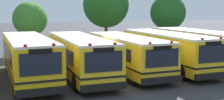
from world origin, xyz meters
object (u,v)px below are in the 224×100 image
object	(u,v)px
tree_1	(29,18)
tree_2	(105,4)
school_bus_4	(167,49)
tree_3	(169,12)
school_bus_3	(126,53)
school_bus_2	(79,55)
school_bus_1	(28,57)
school_bus_5	(203,47)

from	to	relation	value
tree_1	tree_2	distance (m)	7.85
school_bus_4	tree_1	size ratio (longest dim) A/B	2.00
tree_1	tree_3	world-z (taller)	tree_3
tree_1	tree_2	size ratio (longest dim) A/B	0.70
school_bus_4	tree_1	xyz separation A→B (m)	(-8.41, 10.88, 2.04)
school_bus_3	school_bus_2	bearing A→B (deg)	0.32
tree_2	school_bus_2	bearing A→B (deg)	-117.32
school_bus_1	tree_2	world-z (taller)	tree_2
school_bus_5	tree_2	world-z (taller)	tree_2
school_bus_5	tree_2	bearing A→B (deg)	-71.16
school_bus_2	tree_1	xyz separation A→B (m)	(-1.87, 11.02, 2.06)
school_bus_3	school_bus_5	distance (m)	6.52
tree_2	school_bus_1	bearing A→B (deg)	-129.11
school_bus_1	school_bus_4	xyz separation A→B (m)	(9.71, -0.11, -0.01)
school_bus_4	tree_1	distance (m)	13.91
school_bus_2	school_bus_3	xyz separation A→B (m)	(3.31, 0.04, -0.04)
school_bus_2	school_bus_4	world-z (taller)	school_bus_4
school_bus_5	tree_1	xyz separation A→B (m)	(-11.69, 10.78, 2.02)
school_bus_5	tree_2	distance (m)	12.26
school_bus_4	tree_2	bearing A→B (deg)	-86.83
tree_1	school_bus_2	bearing A→B (deg)	-80.39
school_bus_2	tree_1	bearing A→B (deg)	-79.40
school_bus_2	school_bus_3	bearing A→B (deg)	-178.39
school_bus_1	tree_3	bearing A→B (deg)	-150.65
school_bus_1	tree_3	world-z (taller)	tree_3
school_bus_5	tree_1	world-z (taller)	tree_1
school_bus_4	school_bus_5	world-z (taller)	school_bus_5
school_bus_3	tree_1	bearing A→B (deg)	-65.08
school_bus_3	tree_1	xyz separation A→B (m)	(-5.17, 10.98, 2.11)
school_bus_2	school_bus_5	bearing A→B (deg)	-177.62
school_bus_1	school_bus_3	bearing A→B (deg)	177.04
school_bus_3	school_bus_5	world-z (taller)	school_bus_5
school_bus_2	school_bus_4	bearing A→B (deg)	-177.83
tree_3	tree_1	bearing A→B (deg)	173.76
school_bus_1	school_bus_3	xyz separation A→B (m)	(6.47, -0.21, -0.07)
school_bus_3	school_bus_5	size ratio (longest dim) A/B	0.87
school_bus_2	tree_3	distance (m)	15.86
school_bus_4	tree_1	bearing A→B (deg)	-52.60
school_bus_3	tree_3	size ratio (longest dim) A/B	1.63
school_bus_3	tree_2	bearing A→B (deg)	-103.04
school_bus_5	tree_3	bearing A→B (deg)	-106.87
school_bus_4	school_bus_5	size ratio (longest dim) A/B	0.92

